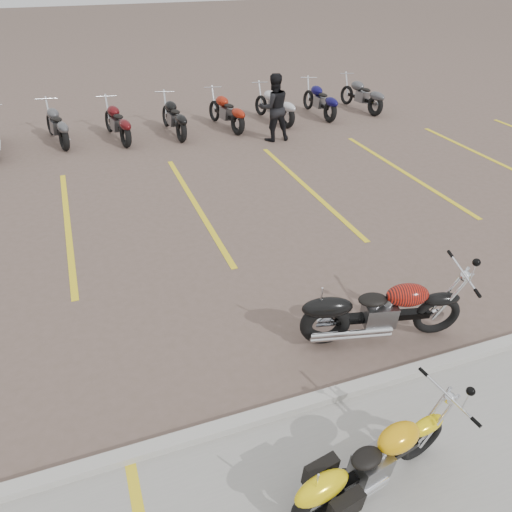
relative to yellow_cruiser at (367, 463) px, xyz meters
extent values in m
plane|color=brown|center=(0.03, 3.20, -0.41)|extent=(100.00, 100.00, 0.00)
cube|color=#ADAAA3|center=(0.03, 1.20, -0.35)|extent=(60.00, 0.18, 0.12)
torus|color=black|center=(0.73, 0.14, -0.12)|extent=(0.59, 0.20, 0.58)
torus|color=black|center=(-0.63, -0.12, -0.12)|extent=(0.63, 0.26, 0.62)
cube|color=black|center=(0.05, 0.01, -0.07)|extent=(1.16, 0.32, 0.09)
cube|color=slate|center=(0.01, 0.00, -0.01)|extent=(0.42, 0.33, 0.30)
ellipsoid|color=#EEA80C|center=(0.30, 0.06, 0.26)|extent=(0.56, 0.38, 0.27)
ellipsoid|color=black|center=(-0.10, -0.02, 0.22)|extent=(0.39, 0.29, 0.11)
torus|color=black|center=(2.22, 1.82, -0.07)|extent=(0.69, 0.27, 0.68)
torus|color=black|center=(0.63, 2.20, -0.07)|extent=(0.75, 0.34, 0.72)
cube|color=black|center=(1.43, 2.01, -0.01)|extent=(1.36, 0.44, 0.11)
cube|color=slate|center=(1.38, 2.02, 0.06)|extent=(0.50, 0.41, 0.36)
ellipsoid|color=black|center=(1.71, 1.94, 0.37)|extent=(0.67, 0.47, 0.32)
ellipsoid|color=black|center=(1.24, 2.05, 0.33)|extent=(0.46, 0.36, 0.13)
imported|color=black|center=(3.26, 10.63, 0.54)|extent=(0.95, 0.76, 1.89)
camera|label=1|loc=(-2.16, -2.58, 4.45)|focal=35.00mm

